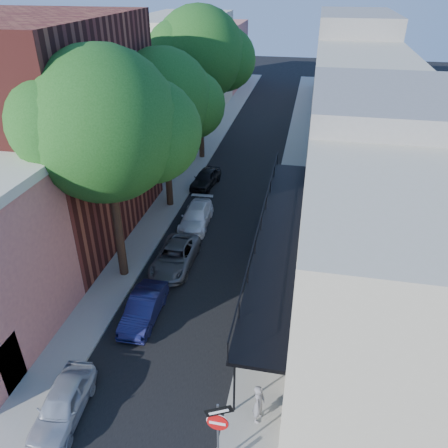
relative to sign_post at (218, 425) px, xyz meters
The scene contains 15 objects.
road_surface 29.27m from the sign_post, 96.21° to the left, with size 6.00×64.00×0.01m, color black.
sidewalk_left 29.96m from the sign_post, 103.85° to the left, with size 2.00×64.00×0.12m, color gray.
sidewalk_right 29.11m from the sign_post, 88.34° to the left, with size 2.00×64.00×0.12m, color gray.
buildings_left 30.59m from the sign_post, 114.15° to the left, with size 10.10×59.10×12.00m.
buildings_right 29.20m from the sign_post, 78.44° to the left, with size 9.80×55.00×10.00m.
sign_post is the anchor object (origin of this frame).
oak_near 12.77m from the sign_post, 125.09° to the left, with size 7.48×6.80×11.42m.
oak_mid 19.14m from the sign_post, 110.86° to the left, with size 6.60×6.00×10.20m.
oak_far 27.80m from the sign_post, 103.91° to the left, with size 7.70×7.00×11.90m.
parked_car_a 5.98m from the sign_post, behind, with size 1.42×3.54×1.21m, color #9EA4AF.
parked_car_b 7.83m from the sign_post, 127.98° to the left, with size 1.28×3.66×1.21m, color #151843.
parked_car_c 11.38m from the sign_post, 113.81° to the left, with size 1.96×4.26×1.18m, color #595A61.
parked_car_d 15.58m from the sign_post, 107.09° to the left, with size 1.68×4.14×1.20m, color white.
parked_car_e 21.32m from the sign_post, 104.50° to the left, with size 1.44×3.59×1.22m, color black.
pedestrian 2.38m from the sign_post, 60.48° to the left, with size 0.59×0.39×1.61m, color slate.
Camera 1 is at (4.97, -7.12, 13.79)m, focal length 35.00 mm.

